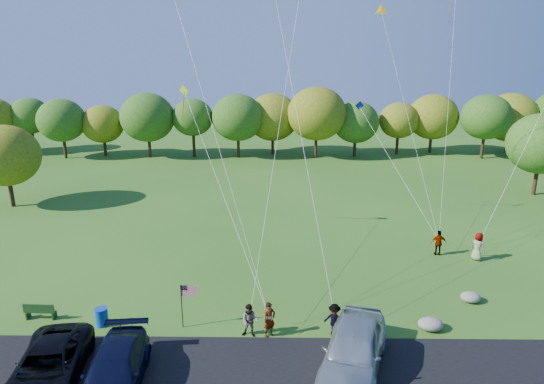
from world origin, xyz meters
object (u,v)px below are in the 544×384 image
at_px(flyer_d, 439,243).
at_px(park_bench, 40,311).
at_px(flyer_e, 478,247).
at_px(flyer_b, 250,321).
at_px(minivan_dark, 48,366).
at_px(minivan_silver, 353,350).
at_px(flyer_a, 269,320).
at_px(minivan_navy, 114,372).
at_px(trash_barrel, 102,317).
at_px(flyer_c, 334,319).

distance_m(flyer_d, park_bench, 23.82).
distance_m(flyer_e, park_bench, 25.74).
bearing_deg(flyer_b, minivan_dark, -146.27).
relative_size(minivan_silver, park_bench, 3.69).
xyz_separation_m(flyer_a, park_bench, (-11.54, 1.29, -0.41)).
height_order(minivan_navy, trash_barrel, minivan_navy).
xyz_separation_m(minivan_navy, park_bench, (-5.48, 5.13, -0.39)).
bearing_deg(park_bench, minivan_dark, -57.98).
height_order(minivan_navy, flyer_a, flyer_a).
bearing_deg(flyer_b, minivan_silver, -19.36).
xyz_separation_m(minivan_dark, flyer_d, (19.74, 12.82, 0.02)).
bearing_deg(flyer_a, flyer_e, -3.67).
xyz_separation_m(flyer_d, trash_barrel, (-19.13, -8.53, -0.39)).
bearing_deg(minivan_navy, minivan_silver, 2.55).
height_order(flyer_b, flyer_c, flyer_b).
relative_size(minivan_dark, minivan_navy, 1.01).
height_order(flyer_b, park_bench, flyer_b).
bearing_deg(trash_barrel, minivan_silver, -15.90).
height_order(flyer_c, trash_barrel, flyer_c).
bearing_deg(flyer_c, minivan_silver, 117.82).
xyz_separation_m(flyer_a, flyer_e, (13.12, 8.65, 0.04)).
distance_m(flyer_c, flyer_d, 12.02).
xyz_separation_m(flyer_b, flyer_d, (11.79, 9.36, 0.03)).
bearing_deg(trash_barrel, minivan_navy, -64.83).
bearing_deg(minivan_silver, flyer_d, 75.77).
bearing_deg(flyer_b, flyer_c, 13.19).
xyz_separation_m(minivan_dark, flyer_c, (11.94, 3.68, -0.04)).
height_order(flyer_a, flyer_e, flyer_e).
height_order(minivan_navy, flyer_e, flyer_e).
xyz_separation_m(park_bench, trash_barrel, (3.28, -0.47, -0.01)).
xyz_separation_m(minivan_dark, minivan_silver, (12.43, 0.92, 0.23)).
distance_m(flyer_a, flyer_c, 3.08).
height_order(flyer_a, flyer_b, flyer_a).
xyz_separation_m(minivan_dark, minivan_navy, (2.80, -0.38, 0.02)).
relative_size(minivan_silver, flyer_b, 3.58).
bearing_deg(flyer_d, flyer_b, 41.90).
distance_m(flyer_b, flyer_e, 16.49).
relative_size(flyer_d, trash_barrel, 1.86).
bearing_deg(park_bench, trash_barrel, -5.39).
xyz_separation_m(minivan_navy, flyer_b, (5.14, 3.84, -0.03)).
bearing_deg(flyer_e, flyer_a, 83.04).
bearing_deg(minivan_navy, flyer_d, 32.80).
height_order(minivan_dark, flyer_d, flyer_d).
bearing_deg(trash_barrel, park_bench, 171.93).
relative_size(minivan_dark, flyer_e, 3.04).
height_order(minivan_silver, flyer_e, minivan_silver).
xyz_separation_m(flyer_b, flyer_e, (14.04, 8.65, 0.09)).
distance_m(flyer_a, flyer_e, 15.71).
distance_m(minivan_silver, flyer_d, 13.97).
bearing_deg(flyer_e, minivan_dark, 78.49).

